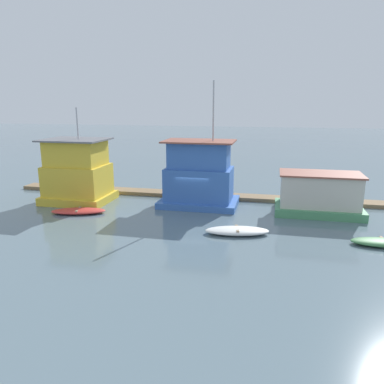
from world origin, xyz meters
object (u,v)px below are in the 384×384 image
(houseboat_green, at_px, (319,195))
(dinghy_red, at_px, (78,211))
(houseboat_yellow, at_px, (77,173))
(dinghy_white, at_px, (237,231))
(houseboat_blue, at_px, (199,177))
(mooring_post_far_left, at_px, (205,193))
(dinghy_green, at_px, (383,242))

(houseboat_green, relative_size, dinghy_red, 1.48)
(houseboat_yellow, xyz_separation_m, houseboat_green, (18.78, 0.64, -0.93))
(dinghy_white, bearing_deg, houseboat_blue, 120.65)
(dinghy_white, bearing_deg, mooring_post_far_left, 114.23)
(houseboat_blue, bearing_deg, mooring_post_far_left, 84.03)
(dinghy_green, xyz_separation_m, mooring_post_far_left, (-11.75, 7.84, 0.42))
(houseboat_blue, distance_m, houseboat_green, 9.01)
(dinghy_red, distance_m, dinghy_green, 20.20)
(houseboat_yellow, relative_size, dinghy_white, 1.82)
(dinghy_red, height_order, dinghy_green, dinghy_green)
(dinghy_red, bearing_deg, dinghy_green, -5.94)
(houseboat_green, xyz_separation_m, dinghy_red, (-17.13, -3.77, -1.24))
(dinghy_white, height_order, mooring_post_far_left, mooring_post_far_left)
(houseboat_yellow, bearing_deg, houseboat_green, 1.96)
(dinghy_red, bearing_deg, dinghy_white, -9.34)
(houseboat_blue, xyz_separation_m, houseboat_green, (8.96, -0.41, -0.86))
(dinghy_red, xyz_separation_m, dinghy_green, (20.09, -2.09, 0.02))
(dinghy_red, bearing_deg, houseboat_blue, 27.08)
(dinghy_red, height_order, mooring_post_far_left, mooring_post_far_left)
(houseboat_blue, distance_m, mooring_post_far_left, 2.29)
(houseboat_green, bearing_deg, houseboat_yellow, -178.04)
(houseboat_yellow, height_order, dinghy_green, houseboat_yellow)
(dinghy_green, bearing_deg, houseboat_yellow, 166.50)
(houseboat_green, distance_m, dinghy_white, 7.91)
(dinghy_green, bearing_deg, dinghy_red, 174.06)
(dinghy_green, bearing_deg, houseboat_blue, 152.24)
(dinghy_white, relative_size, dinghy_green, 1.16)
(houseboat_yellow, xyz_separation_m, dinghy_white, (13.45, -5.07, -2.14))
(houseboat_green, relative_size, dinghy_white, 1.49)
(mooring_post_far_left, bearing_deg, dinghy_red, -145.40)
(houseboat_yellow, relative_size, dinghy_red, 1.81)
(houseboat_yellow, bearing_deg, dinghy_red, -62.23)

